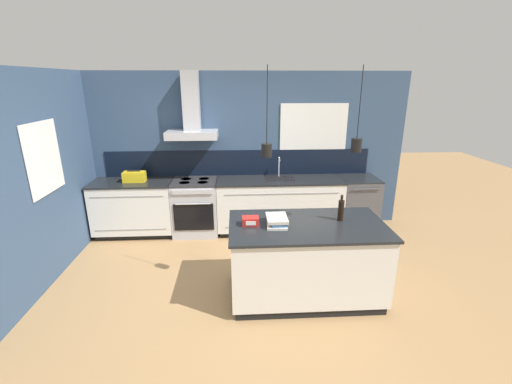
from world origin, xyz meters
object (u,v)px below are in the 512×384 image
object	(u,v)px
red_supply_box	(251,221)
book_stack	(277,221)
oven_range	(196,207)
yellow_toolbox	(134,177)
dishwasher	(357,204)
bottle_on_island	(341,210)

from	to	relation	value
red_supply_box	book_stack	bearing A→B (deg)	-2.70
oven_range	book_stack	xyz separation A→B (m)	(1.13, -1.84, 0.50)
oven_range	yellow_toolbox	size ratio (longest dim) A/B	2.68
oven_range	red_supply_box	xyz separation A→B (m)	(0.83, -1.83, 0.50)
yellow_toolbox	oven_range	bearing A→B (deg)	-0.26
oven_range	dishwasher	xyz separation A→B (m)	(2.73, 0.00, -0.00)
dishwasher	yellow_toolbox	world-z (taller)	yellow_toolbox
red_supply_box	yellow_toolbox	bearing A→B (deg)	134.18
red_supply_box	yellow_toolbox	world-z (taller)	yellow_toolbox
book_stack	red_supply_box	bearing A→B (deg)	177.30
oven_range	bottle_on_island	xyz separation A→B (m)	(1.88, -1.76, 0.58)
oven_range	red_supply_box	distance (m)	2.07
book_stack	red_supply_box	distance (m)	0.30
dishwasher	yellow_toolbox	xyz separation A→B (m)	(-3.68, 0.00, 0.54)
oven_range	dishwasher	bearing A→B (deg)	0.09
dishwasher	red_supply_box	xyz separation A→B (m)	(-1.90, -1.83, 0.50)
dishwasher	bottle_on_island	distance (m)	2.04
bottle_on_island	red_supply_box	xyz separation A→B (m)	(-1.04, -0.07, -0.08)
bottle_on_island	yellow_toolbox	distance (m)	3.33
oven_range	dishwasher	size ratio (longest dim) A/B	1.00
book_stack	red_supply_box	size ratio (longest dim) A/B	1.83
red_supply_box	dishwasher	bearing A→B (deg)	43.95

